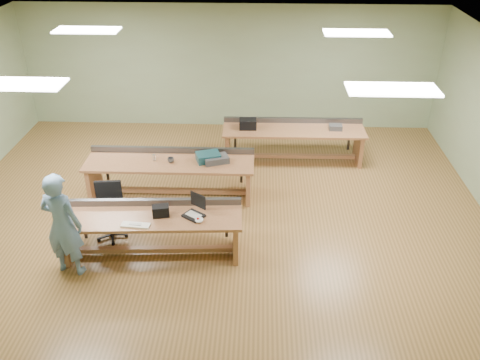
# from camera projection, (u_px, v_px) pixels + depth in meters

# --- Properties ---
(floor) EXTENTS (10.00, 10.00, 0.00)m
(floor) POSITION_uv_depth(u_px,v_px,m) (218.00, 210.00, 9.56)
(floor) COLOR olive
(floor) RESTS_ON ground
(ceiling) EXTENTS (10.00, 10.00, 0.00)m
(ceiling) POSITION_uv_depth(u_px,v_px,m) (213.00, 53.00, 8.06)
(ceiling) COLOR silver
(ceiling) RESTS_ON wall_back
(wall_back) EXTENTS (10.00, 0.04, 3.00)m
(wall_back) POSITION_uv_depth(u_px,v_px,m) (229.00, 68.00, 12.27)
(wall_back) COLOR #8AA37C
(wall_back) RESTS_ON floor
(wall_front) EXTENTS (10.00, 0.04, 3.00)m
(wall_front) POSITION_uv_depth(u_px,v_px,m) (184.00, 301.00, 5.35)
(wall_front) COLOR #8AA37C
(wall_front) RESTS_ON floor
(fluor_panels) EXTENTS (6.20, 3.50, 0.03)m
(fluor_panels) POSITION_uv_depth(u_px,v_px,m) (213.00, 55.00, 8.07)
(fluor_panels) COLOR white
(fluor_panels) RESTS_ON ceiling
(workbench_front) EXTENTS (2.93, 0.94, 0.86)m
(workbench_front) POSITION_uv_depth(u_px,v_px,m) (152.00, 225.00, 8.17)
(workbench_front) COLOR #B4744C
(workbench_front) RESTS_ON floor
(workbench_mid) EXTENTS (3.23, 0.87, 0.86)m
(workbench_mid) POSITION_uv_depth(u_px,v_px,m) (170.00, 169.00, 9.79)
(workbench_mid) COLOR #B4744C
(workbench_mid) RESTS_ON floor
(workbench_back) EXTENTS (3.08, 0.86, 0.86)m
(workbench_back) POSITION_uv_depth(u_px,v_px,m) (293.00, 136.00, 11.08)
(workbench_back) COLOR #B4744C
(workbench_back) RESTS_ON floor
(person) EXTENTS (0.72, 0.55, 1.75)m
(person) POSITION_uv_depth(u_px,v_px,m) (62.00, 225.00, 7.64)
(person) COLOR #6B8BAF
(person) RESTS_ON floor
(laptop_base) EXTENTS (0.40, 0.39, 0.03)m
(laptop_base) POSITION_uv_depth(u_px,v_px,m) (194.00, 216.00, 8.04)
(laptop_base) COLOR black
(laptop_base) RESTS_ON workbench_front
(laptop_screen) EXTENTS (0.26, 0.19, 0.24)m
(laptop_screen) POSITION_uv_depth(u_px,v_px,m) (198.00, 200.00, 8.01)
(laptop_screen) COLOR black
(laptop_screen) RESTS_ON laptop_base
(keyboard) EXTENTS (0.45, 0.18, 0.03)m
(keyboard) POSITION_uv_depth(u_px,v_px,m) (136.00, 225.00, 7.82)
(keyboard) COLOR white
(keyboard) RESTS_ON workbench_front
(trackball_mouse) EXTENTS (0.17, 0.18, 0.07)m
(trackball_mouse) POSITION_uv_depth(u_px,v_px,m) (199.00, 220.00, 7.91)
(trackball_mouse) COLOR white
(trackball_mouse) RESTS_ON workbench_front
(camera_bag) EXTENTS (0.29, 0.22, 0.18)m
(camera_bag) POSITION_uv_depth(u_px,v_px,m) (161.00, 211.00, 8.03)
(camera_bag) COLOR black
(camera_bag) RESTS_ON workbench_front
(task_chair) EXTENTS (0.59, 0.59, 0.99)m
(task_chair) POSITION_uv_depth(u_px,v_px,m) (110.00, 218.00, 8.70)
(task_chair) COLOR black
(task_chair) RESTS_ON floor
(parts_bin_teal) EXTENTS (0.52, 0.45, 0.15)m
(parts_bin_teal) POSITION_uv_depth(u_px,v_px,m) (208.00, 157.00, 9.66)
(parts_bin_teal) COLOR #143B43
(parts_bin_teal) RESTS_ON workbench_mid
(parts_bin_grey) EXTENTS (0.53, 0.43, 0.12)m
(parts_bin_grey) POSITION_uv_depth(u_px,v_px,m) (216.00, 159.00, 9.61)
(parts_bin_grey) COLOR #39393C
(parts_bin_grey) RESTS_ON workbench_mid
(mug) EXTENTS (0.16, 0.16, 0.10)m
(mug) POSITION_uv_depth(u_px,v_px,m) (171.00, 160.00, 9.61)
(mug) COLOR #39393C
(mug) RESTS_ON workbench_mid
(drinks_can) EXTENTS (0.08, 0.08, 0.12)m
(drinks_can) POSITION_uv_depth(u_px,v_px,m) (154.00, 157.00, 9.68)
(drinks_can) COLOR silver
(drinks_can) RESTS_ON workbench_mid
(storage_box_back) EXTENTS (0.37, 0.27, 0.21)m
(storage_box_back) POSITION_uv_depth(u_px,v_px,m) (248.00, 124.00, 10.94)
(storage_box_back) COLOR black
(storage_box_back) RESTS_ON workbench_back
(tray_back) EXTENTS (0.28, 0.21, 0.11)m
(tray_back) POSITION_uv_depth(u_px,v_px,m) (336.00, 127.00, 10.91)
(tray_back) COLOR #39393C
(tray_back) RESTS_ON workbench_back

